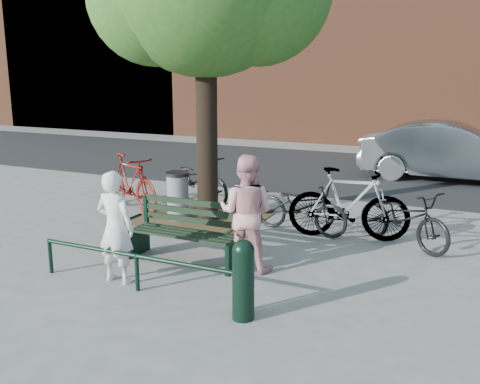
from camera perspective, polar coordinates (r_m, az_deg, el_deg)
The scene contains 15 objects.
ground at distance 8.21m, azimuth -5.89°, elevation -7.43°, with size 90.00×90.00×0.00m, color gray.
dirt_pit at distance 10.50m, azimuth -4.39°, elevation -2.84°, with size 2.40×2.00×0.02m, color brown.
road at distance 15.86m, azimuth 10.13°, elevation 2.30°, with size 40.00×7.00×0.01m, color black.
park_bench at distance 8.12m, azimuth -5.68°, elevation -4.09°, with size 1.74×0.54×0.97m.
guard_railing at distance 7.14m, azimuth -10.97°, elevation -7.30°, with size 3.06×0.06×0.51m.
person_left at distance 7.39m, azimuth -13.16°, elevation -3.68°, with size 0.56×0.37×1.55m, color silver.
person_right at distance 7.66m, azimuth 0.66°, elevation -2.22°, with size 0.82×0.64×1.69m, color #D39192.
bollard at distance 6.21m, azimuth 0.35°, elevation -9.05°, with size 0.26×0.26×0.96m.
litter_bin at distance 10.39m, azimuth -6.66°, elevation -0.41°, with size 0.46×0.46×0.94m.
bicycle_a at distance 11.69m, azimuth -4.74°, elevation 1.31°, with size 0.69×1.97×1.03m, color black.
bicycle_b at distance 11.23m, azimuth -11.66°, elevation 0.99°, with size 0.55×1.95×1.17m, color #55100C.
bicycle_c at distance 9.55m, azimuth 6.47°, elevation -1.59°, with size 0.63×1.80×0.94m, color black.
bicycle_d at distance 9.29m, azimuth 11.50°, elevation -1.25°, with size 0.58×2.06×1.24m, color gray.
bicycle_e at distance 9.16m, azimuth 17.04°, elevation -2.63°, with size 0.64×1.84×0.96m, color black.
parked_car at distance 15.08m, azimuth 21.67°, elevation 4.00°, with size 1.63×4.66×1.54m, color gray.
Camera 1 is at (4.02, -6.58, 2.82)m, focal length 40.00 mm.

